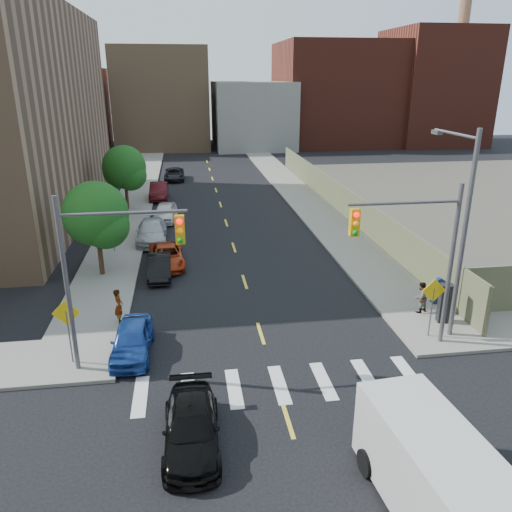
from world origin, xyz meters
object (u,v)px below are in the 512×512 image
object	(u,v)px
parked_car_red	(166,256)
mailbox	(438,291)
parked_car_black	(160,267)
pedestrian_east	(421,297)
black_sedan	(191,427)
parked_car_grey	(174,174)
parked_car_maroon	(159,191)
cargo_van	(433,472)
parked_car_blue	(132,340)
pedestrian_west	(119,306)
parked_car_white	(165,212)
parked_car_silver	(152,231)
payphone	(445,303)

from	to	relation	value
parked_car_red	mailbox	world-z (taller)	mailbox
parked_car_red	parked_car_black	bearing A→B (deg)	-104.54
pedestrian_east	black_sedan	bearing A→B (deg)	10.76
mailbox	pedestrian_east	distance (m)	1.61
parked_car_red	black_sedan	world-z (taller)	parked_car_red
parked_car_black	mailbox	world-z (taller)	mailbox
parked_car_red	parked_car_grey	bearing A→B (deg)	86.14
parked_car_maroon	cargo_van	xyz separation A→B (m)	(8.41, -37.10, 0.56)
parked_car_blue	pedestrian_west	size ratio (longest dim) A/B	2.34
parked_car_black	mailbox	bearing A→B (deg)	-23.86
parked_car_maroon	parked_car_grey	size ratio (longest dim) A/B	0.98
parked_car_maroon	cargo_van	size ratio (longest dim) A/B	0.81
parked_car_red	parked_car_white	bearing A→B (deg)	88.54
parked_car_red	pedestrian_west	bearing A→B (deg)	-107.88
parked_car_silver	cargo_van	world-z (taller)	cargo_van
black_sedan	mailbox	distance (m)	14.96
parked_car_white	cargo_van	world-z (taller)	cargo_van
pedestrian_east	parked_car_silver	bearing A→B (deg)	-68.43
pedestrian_west	black_sedan	bearing A→B (deg)	-173.27
parked_car_maroon	pedestrian_east	bearing A→B (deg)	-62.38
parked_car_blue	pedestrian_east	bearing A→B (deg)	9.21
parked_car_silver	payphone	size ratio (longest dim) A/B	2.67
parked_car_silver	black_sedan	distance (m)	20.98
parked_car_grey	parked_car_red	bearing A→B (deg)	-90.54
parked_car_blue	parked_car_silver	bearing A→B (deg)	91.62
parked_car_white	parked_car_grey	xyz separation A→B (m)	(0.53, 16.68, -0.07)
mailbox	payphone	xyz separation A→B (m)	(-0.71, -1.96, 0.29)
parked_car_silver	pedestrian_west	world-z (taller)	pedestrian_west
parked_car_white	payphone	bearing A→B (deg)	-50.28
parked_car_white	pedestrian_west	size ratio (longest dim) A/B	2.53
parked_car_maroon	mailbox	bearing A→B (deg)	-59.25
parked_car_black	black_sedan	world-z (taller)	black_sedan
parked_car_silver	parked_car_grey	bearing A→B (deg)	86.09
pedestrian_east	cargo_van	bearing A→B (deg)	42.36
parked_car_red	payphone	size ratio (longest dim) A/B	2.42
parked_car_black	pedestrian_east	xyz separation A→B (m)	(12.56, -6.66, 0.30)
parked_car_maroon	pedestrian_east	size ratio (longest dim) A/B	3.00
parked_car_red	parked_car_maroon	world-z (taller)	parked_car_maroon
parked_car_black	mailbox	distance (m)	15.08
parked_car_maroon	black_sedan	distance (m)	33.69
payphone	pedestrian_west	size ratio (longest dim) A/B	1.11
parked_car_blue	pedestrian_west	bearing A→B (deg)	108.39
mailbox	cargo_van	bearing A→B (deg)	-119.04
parked_car_maroon	parked_car_grey	distance (m)	9.12
black_sedan	mailbox	world-z (taller)	mailbox
parked_car_blue	parked_car_maroon	xyz separation A→B (m)	(0.00, 27.87, 0.09)
parked_car_grey	mailbox	size ratio (longest dim) A/B	3.55
parked_car_black	payphone	size ratio (longest dim) A/B	2.02
parked_car_silver	pedestrian_west	bearing A→B (deg)	-94.18
parked_car_red	cargo_van	xyz separation A→B (m)	(7.28, -19.43, 0.69)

